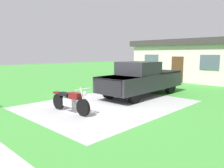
# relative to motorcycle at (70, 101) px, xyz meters

# --- Properties ---
(ground_plane) EXTENTS (80.00, 80.00, 0.00)m
(ground_plane) POSITION_rel_motorcycle_xyz_m (0.13, 2.08, -0.47)
(ground_plane) COLOR green
(driveway_pad) EXTENTS (5.63, 7.36, 0.01)m
(driveway_pad) POSITION_rel_motorcycle_xyz_m (0.13, 2.08, -0.47)
(driveway_pad) COLOR #AAAAAA
(driveway_pad) RESTS_ON ground
(motorcycle) EXTENTS (2.21, 0.70, 1.09)m
(motorcycle) POSITION_rel_motorcycle_xyz_m (0.00, 0.00, 0.00)
(motorcycle) COLOR black
(motorcycle) RESTS_ON ground
(pickup_truck) EXTENTS (2.14, 5.67, 1.90)m
(pickup_truck) POSITION_rel_motorcycle_xyz_m (-0.04, 4.91, 0.48)
(pickup_truck) COLOR black
(pickup_truck) RESTS_ON ground
(neighbor_house) EXTENTS (9.60, 5.60, 3.50)m
(neighbor_house) POSITION_rel_motorcycle_xyz_m (-1.40, 14.05, 1.32)
(neighbor_house) COLOR beige
(neighbor_house) RESTS_ON ground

